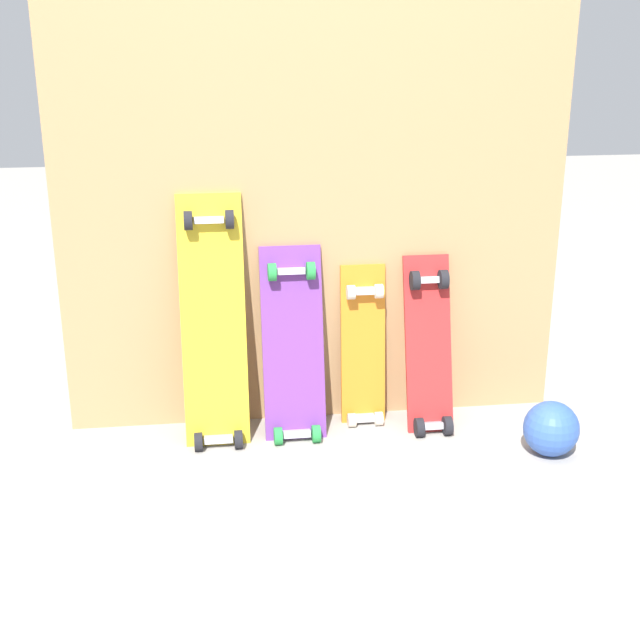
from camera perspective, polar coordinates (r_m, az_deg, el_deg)
ground_plane at (r=3.27m, az=-0.16°, el=-6.62°), size 12.00×12.00×0.00m
plywood_wall_panel at (r=3.07m, az=-0.35°, el=8.15°), size 1.80×0.04×1.68m
skateboard_yellow at (r=3.04m, az=-6.96°, el=-0.70°), size 0.22×0.26×0.93m
skateboard_purple at (r=3.09m, az=-1.75°, el=-2.15°), size 0.22×0.24×0.74m
skateboard_orange at (r=3.19m, az=2.85°, el=-2.24°), size 0.16×0.14×0.66m
skateboard_red at (r=3.17m, az=7.14°, el=-2.14°), size 0.17×0.25×0.68m
rubber_ball at (r=3.11m, az=14.87°, el=-6.88°), size 0.19×0.19×0.19m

